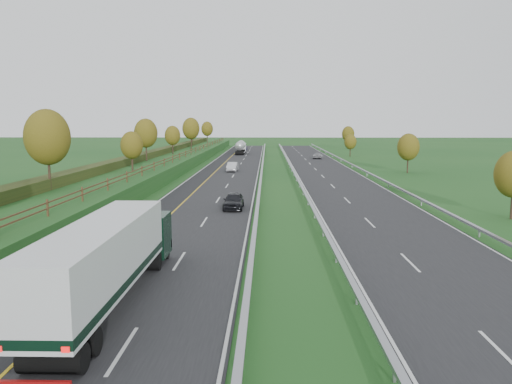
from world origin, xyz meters
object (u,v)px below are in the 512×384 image
car_dark_near (234,201)px  car_silver_mid (232,167)px  car_oncoming (318,156)px  box_lorry (109,257)px  road_tanker (241,147)px  car_small_far (244,148)px

car_dark_near → car_silver_mid: size_ratio=1.00×
car_silver_mid → car_oncoming: car_silver_mid is taller
box_lorry → road_tanker: bearing=89.9°
road_tanker → car_oncoming: (18.75, -16.51, -1.17)m
road_tanker → car_small_far: bearing=90.3°
box_lorry → road_tanker: box_lorry is taller
car_small_far → car_dark_near: bearing=-88.0°
car_dark_near → car_silver_mid: car_dark_near is taller
car_dark_near → car_oncoming: (14.94, 67.50, -0.15)m
box_lorry → car_oncoming: (18.87, 93.57, -1.64)m
car_dark_near → car_small_far: bearing=92.9°
car_silver_mid → car_oncoming: bearing=61.9°
road_tanker → car_silver_mid: size_ratio=2.39×
car_small_far → car_oncoming: car_small_far is taller
car_small_far → car_silver_mid: bearing=-89.1°
box_lorry → car_dark_near: size_ratio=3.47×
car_dark_near → car_oncoming: size_ratio=1.00×
box_lorry → car_oncoming: size_ratio=3.47×
box_lorry → car_oncoming: bearing=78.6°
road_tanker → car_oncoming: size_ratio=2.39×
car_oncoming → car_small_far: bearing=-53.8°
road_tanker → car_dark_near: 84.10m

